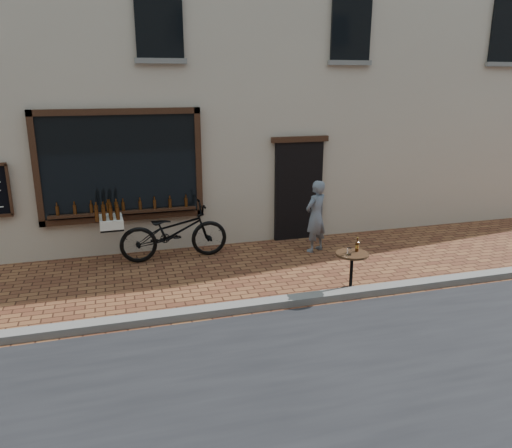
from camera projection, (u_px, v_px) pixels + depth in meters
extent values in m
plane|color=#592E1D|center=(262.00, 314.00, 7.76)|extent=(90.00, 90.00, 0.00)
cube|color=slate|center=(259.00, 305.00, 7.92)|extent=(90.00, 0.25, 0.12)
cube|color=#C2B199|center=(186.00, 17.00, 12.35)|extent=(28.00, 6.00, 10.00)
cube|color=black|center=(121.00, 166.00, 9.91)|extent=(3.00, 0.06, 2.00)
cube|color=black|center=(116.00, 112.00, 9.59)|extent=(3.24, 0.10, 0.12)
cube|color=black|center=(125.00, 218.00, 10.18)|extent=(3.24, 0.10, 0.12)
cube|color=black|center=(36.00, 170.00, 9.47)|extent=(0.12, 0.10, 2.24)
cube|color=black|center=(198.00, 163.00, 10.31)|extent=(0.12, 0.10, 2.24)
cube|color=black|center=(124.00, 212.00, 10.10)|extent=(2.90, 0.16, 0.05)
cube|color=black|center=(298.00, 191.00, 11.15)|extent=(1.10, 0.10, 2.20)
cube|color=black|center=(300.00, 139.00, 10.80)|extent=(1.30, 0.10, 0.12)
cylinder|color=#3D1C07|center=(58.00, 211.00, 9.73)|extent=(0.06, 0.06, 0.19)
cylinder|color=#3D1C07|center=(75.00, 210.00, 9.82)|extent=(0.06, 0.06, 0.19)
cylinder|color=#3D1C07|center=(91.00, 209.00, 9.90)|extent=(0.06, 0.06, 0.19)
cylinder|color=#3D1C07|center=(108.00, 207.00, 9.98)|extent=(0.06, 0.06, 0.19)
cylinder|color=#3D1C07|center=(124.00, 206.00, 10.07)|extent=(0.06, 0.06, 0.19)
cylinder|color=#3D1C07|center=(140.00, 205.00, 10.15)|extent=(0.06, 0.06, 0.19)
cylinder|color=#3D1C07|center=(155.00, 204.00, 10.24)|extent=(0.06, 0.06, 0.19)
cylinder|color=#3D1C07|center=(170.00, 203.00, 10.32)|extent=(0.06, 0.06, 0.19)
cylinder|color=#3D1C07|center=(185.00, 202.00, 10.41)|extent=(0.06, 0.06, 0.19)
cube|color=black|center=(159.00, 19.00, 9.39)|extent=(0.90, 0.06, 1.40)
cube|color=black|center=(351.00, 25.00, 10.47)|extent=(0.90, 0.06, 1.40)
cube|color=black|center=(508.00, 30.00, 11.55)|extent=(0.90, 0.06, 1.40)
imported|color=black|center=(174.00, 232.00, 10.00)|extent=(2.17, 0.82, 1.13)
cube|color=black|center=(112.00, 227.00, 9.59)|extent=(0.45, 0.62, 0.04)
cube|color=white|center=(111.00, 222.00, 9.56)|extent=(0.45, 0.64, 0.18)
cylinder|color=#3D1C07|center=(118.00, 213.00, 9.33)|extent=(0.07, 0.07, 0.24)
cylinder|color=#3D1C07|center=(111.00, 214.00, 9.29)|extent=(0.07, 0.07, 0.24)
cylinder|color=#3D1C07|center=(104.00, 215.00, 9.26)|extent=(0.07, 0.07, 0.24)
cylinder|color=#3D1C07|center=(97.00, 215.00, 9.22)|extent=(0.07, 0.07, 0.24)
cylinder|color=#3D1C07|center=(117.00, 212.00, 9.47)|extent=(0.07, 0.07, 0.24)
cylinder|color=#3D1C07|center=(110.00, 212.00, 9.43)|extent=(0.07, 0.07, 0.24)
cylinder|color=#3D1C07|center=(104.00, 213.00, 9.39)|extent=(0.07, 0.07, 0.24)
cylinder|color=#3D1C07|center=(97.00, 213.00, 9.36)|extent=(0.07, 0.07, 0.24)
cylinder|color=#3D1C07|center=(117.00, 210.00, 9.61)|extent=(0.07, 0.07, 0.24)
cylinder|color=#3D1C07|center=(110.00, 210.00, 9.57)|extent=(0.07, 0.07, 0.24)
cylinder|color=#3D1C07|center=(103.00, 211.00, 9.53)|extent=(0.07, 0.07, 0.24)
cylinder|color=#3D1C07|center=(96.00, 211.00, 9.49)|extent=(0.07, 0.07, 0.24)
cylinder|color=#3D1C07|center=(116.00, 208.00, 9.74)|extent=(0.07, 0.07, 0.24)
cylinder|color=#3D1C07|center=(110.00, 208.00, 9.71)|extent=(0.07, 0.07, 0.24)
cylinder|color=black|center=(350.00, 292.00, 8.53)|extent=(0.41, 0.41, 0.03)
cylinder|color=black|center=(351.00, 273.00, 8.43)|extent=(0.06, 0.06, 0.65)
cylinder|color=black|center=(352.00, 254.00, 8.34)|extent=(0.56, 0.56, 0.04)
cylinder|color=gold|center=(357.00, 246.00, 8.39)|extent=(0.06, 0.06, 0.06)
cylinder|color=white|center=(349.00, 251.00, 8.23)|extent=(0.07, 0.07, 0.12)
imported|color=slate|center=(316.00, 216.00, 10.40)|extent=(0.66, 0.58, 1.52)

